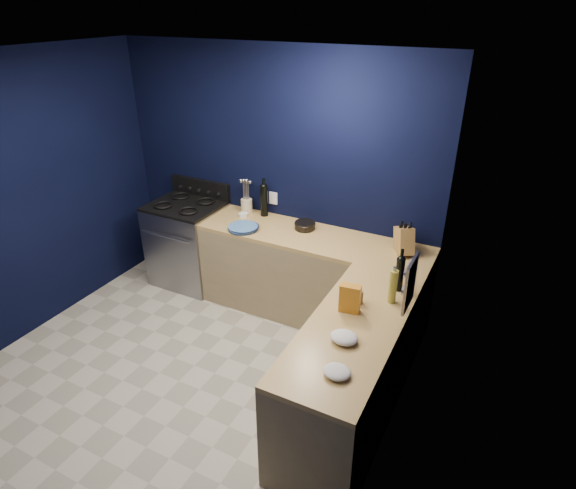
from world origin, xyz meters
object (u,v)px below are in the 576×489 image
Objects in this scene: plate_stack at (243,228)px; knife_block at (404,241)px; crouton_bag at (350,299)px; gas_range at (189,244)px; utensil_crock at (247,206)px.

knife_block is (1.54, 0.25, 0.10)m from plate_stack.
crouton_bag reaches higher than plate_stack.
gas_range is at bearing 169.36° from plate_stack.
knife_block is at bearing -4.49° from utensil_crock.
knife_block reaches higher than plate_stack.
crouton_bag is at bearing -30.22° from plate_stack.
crouton_bag is (-0.11, -1.08, -0.01)m from knife_block.
gas_range is at bearing 150.81° from knife_block.
knife_block is at bearing 2.10° from gas_range.
knife_block is (2.39, 0.09, 0.56)m from gas_range.
gas_range is 0.86m from utensil_crock.
utensil_crock is at bearing 144.22° from knife_block.
gas_range is 3.86× the size of knife_block.
gas_range is 0.97m from plate_stack.
crouton_bag reaches higher than gas_range.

